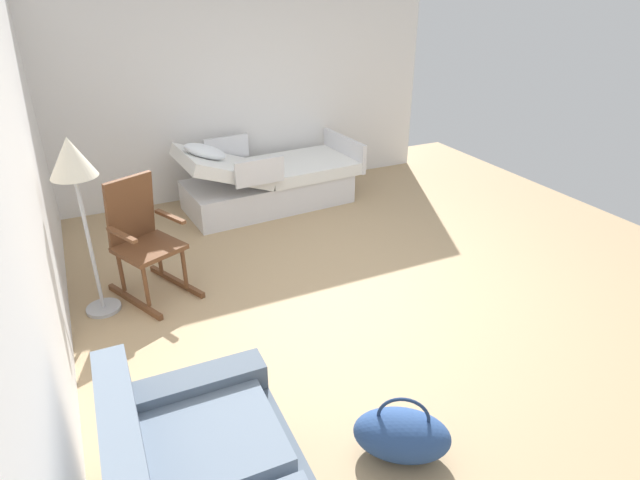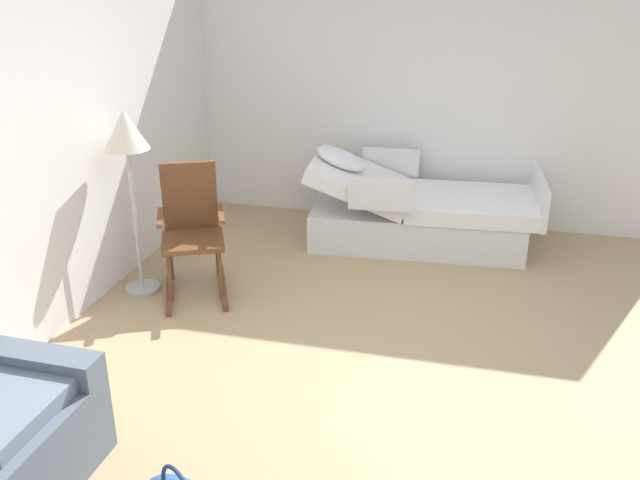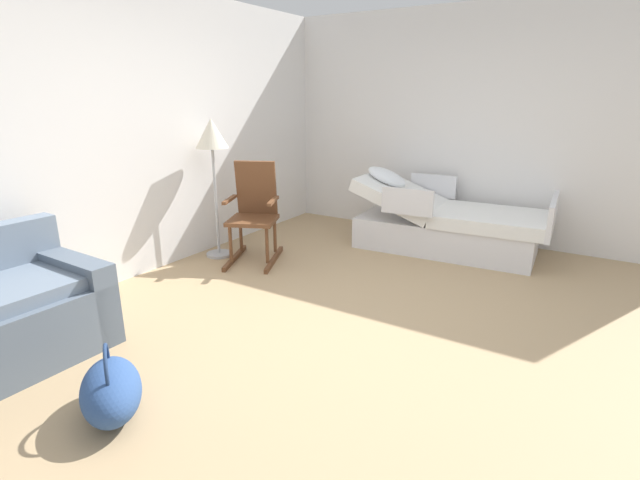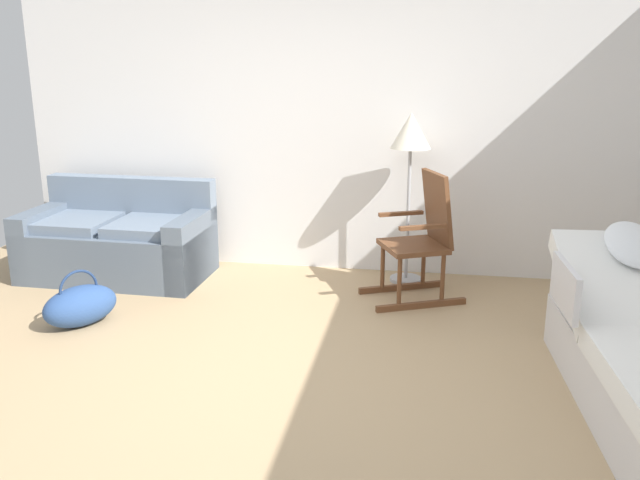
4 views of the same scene
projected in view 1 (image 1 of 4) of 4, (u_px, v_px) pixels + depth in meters
ground_plane at (358, 291)px, 4.67m from camera, size 7.06×7.06×0.00m
back_wall at (19, 192)px, 3.15m from camera, size 5.85×0.10×2.70m
side_wall at (245, 83)px, 6.38m from camera, size 0.10×4.86×2.70m
hospital_bed at (268, 182)px, 6.31m from camera, size 1.11×2.17×0.94m
rocking_chair at (143, 240)px, 4.46m from camera, size 0.89×0.75×1.05m
floor_lamp at (73, 170)px, 3.87m from camera, size 0.34×0.34×1.48m
duffel_bag at (402, 435)px, 3.02m from camera, size 0.59×0.64×0.43m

